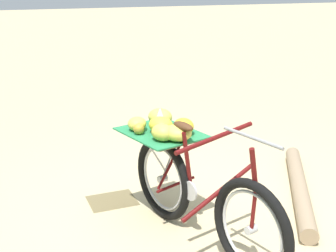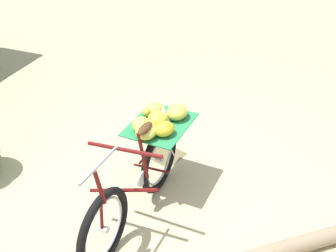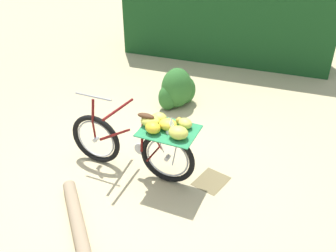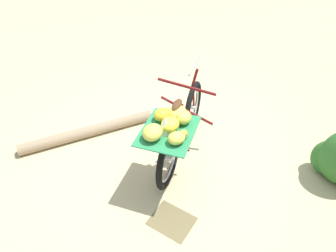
% 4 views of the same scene
% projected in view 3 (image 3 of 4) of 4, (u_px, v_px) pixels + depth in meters
% --- Properties ---
extents(ground_plane, '(60.00, 60.00, 0.00)m').
position_uv_depth(ground_plane, '(140.00, 173.00, 5.03)').
color(ground_plane, '#C6B284').
extents(foliage_hedge, '(2.20, 4.51, 2.10)m').
position_uv_depth(foliage_hedge, '(227.00, 11.00, 7.92)').
color(foliage_hedge, '#19471E').
rests_on(foliage_hedge, ground_plane).
extents(bicycle, '(0.87, 1.80, 1.03)m').
position_uv_depth(bicycle, '(141.00, 141.00, 4.74)').
color(bicycle, black).
rests_on(bicycle, ground_plane).
extents(fallen_log, '(1.12, 1.64, 0.15)m').
position_uv_depth(fallen_log, '(81.00, 240.00, 3.97)').
color(fallen_log, '#9E8466').
rests_on(fallen_log, ground_plane).
extents(shrub_cluster, '(0.74, 0.51, 0.70)m').
position_uv_depth(shrub_cluster, '(177.00, 90.00, 6.43)').
color(shrub_cluster, '#2D6628').
rests_on(shrub_cluster, ground_plane).
extents(leaf_litter_patch, '(0.44, 0.36, 0.01)m').
position_uv_depth(leaf_litter_patch, '(211.00, 181.00, 4.88)').
color(leaf_litter_patch, olive).
rests_on(leaf_litter_patch, ground_plane).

